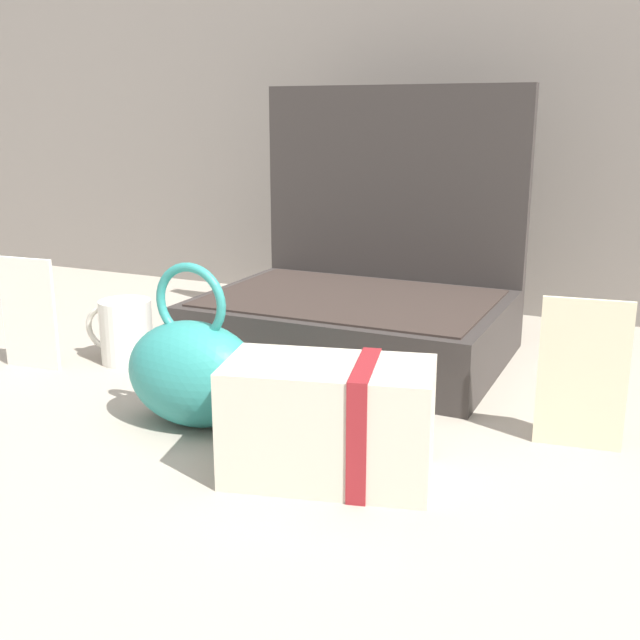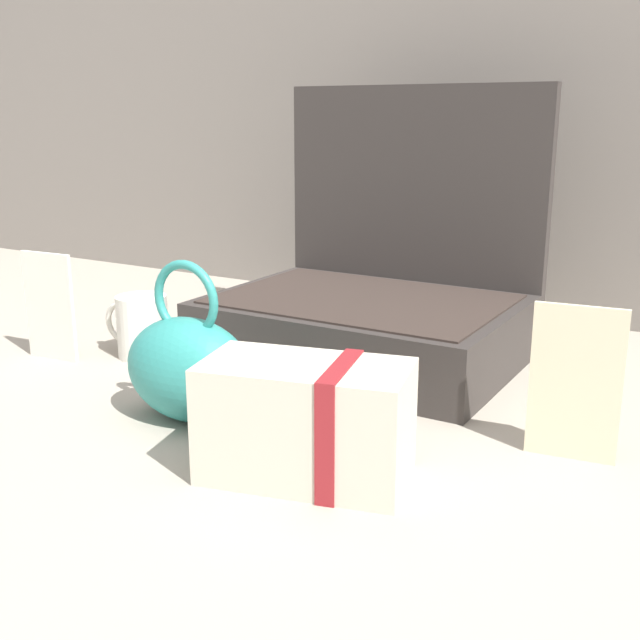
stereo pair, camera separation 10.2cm
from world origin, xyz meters
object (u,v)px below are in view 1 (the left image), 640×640
open_suitcase (362,300)px  info_card_left (582,375)px  coffee_mug (123,332)px  poster_card_right (29,314)px  cream_toiletry_bag (332,421)px  teal_pouch_handbag (194,371)px

open_suitcase → info_card_left: size_ratio=2.59×
coffee_mug → poster_card_right: poster_card_right is taller
coffee_mug → info_card_left: info_card_left is taller
open_suitcase → cream_toiletry_bag: size_ratio=1.93×
open_suitcase → teal_pouch_handbag: size_ratio=2.23×
coffee_mug → teal_pouch_handbag: bearing=-34.3°
coffee_mug → info_card_left: 0.68m
teal_pouch_handbag → coffee_mug: size_ratio=1.73×
teal_pouch_handbag → cream_toiletry_bag: teal_pouch_handbag is taller
cream_toiletry_bag → coffee_mug: size_ratio=1.99×
open_suitcase → poster_card_right: (-0.42, -0.28, -0.00)m
open_suitcase → info_card_left: open_suitcase is taller
poster_card_right → coffee_mug: bearing=30.8°
open_suitcase → poster_card_right: open_suitcase is taller
cream_toiletry_bag → poster_card_right: size_ratio=1.39×
open_suitcase → teal_pouch_handbag: (-0.08, -0.36, -0.02)m
info_card_left → poster_card_right: size_ratio=1.04×
poster_card_right → open_suitcase: bearing=28.4°
open_suitcase → coffee_mug: (-0.31, -0.20, -0.04)m
teal_pouch_handbag → cream_toiletry_bag: size_ratio=0.87×
poster_card_right → cream_toiletry_bag: bearing=-19.2°
open_suitcase → poster_card_right: bearing=-146.8°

